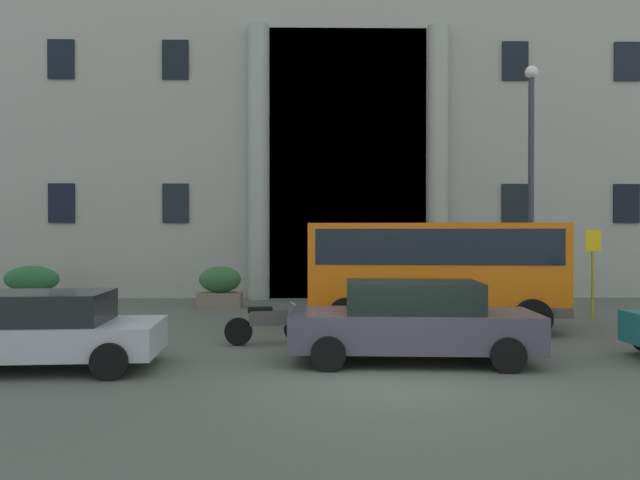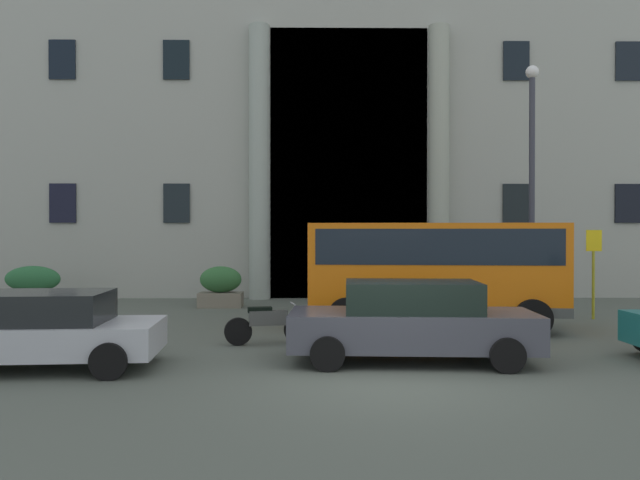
{
  "view_description": "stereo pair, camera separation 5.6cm",
  "coord_description": "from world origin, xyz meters",
  "px_view_note": "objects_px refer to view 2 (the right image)",
  "views": [
    {
      "loc": [
        -1.3,
        -10.26,
        2.41
      ],
      "look_at": [
        -1.09,
        4.61,
        2.27
      ],
      "focal_mm": 34.76,
      "sensor_mm": 36.0,
      "label": 1
    },
    {
      "loc": [
        -1.25,
        -10.26,
        2.41
      ],
      "look_at": [
        -1.09,
        4.61,
        2.27
      ],
      "focal_mm": 34.76,
      "sensor_mm": 36.0,
      "label": 2
    }
  ],
  "objects_px": {
    "hedge_planter_entrance_right": "(221,287)",
    "motorcycle_near_kerb": "(12,326)",
    "bus_stop_sign": "(594,264)",
    "motorcycle_far_end": "(266,324)",
    "hedge_planter_west": "(33,287)",
    "orange_minibus": "(434,266)",
    "parked_coupe_end": "(44,330)",
    "lamppost_plaza_centre": "(532,169)",
    "parked_hatchback_near": "(412,321)",
    "hedge_planter_far_east": "(410,284)"
  },
  "relations": [
    {
      "from": "hedge_planter_entrance_right",
      "to": "motorcycle_near_kerb",
      "type": "bearing_deg",
      "value": -115.04
    },
    {
      "from": "bus_stop_sign",
      "to": "motorcycle_far_end",
      "type": "relative_size",
      "value": 1.34
    },
    {
      "from": "hedge_planter_west",
      "to": "orange_minibus",
      "type": "bearing_deg",
      "value": -21.84
    },
    {
      "from": "hedge_planter_entrance_right",
      "to": "hedge_planter_west",
      "type": "xyz_separation_m",
      "value": [
        -6.32,
        0.28,
        0.0
      ]
    },
    {
      "from": "hedge_planter_entrance_right",
      "to": "motorcycle_near_kerb",
      "type": "relative_size",
      "value": 0.72
    },
    {
      "from": "motorcycle_far_end",
      "to": "parked_coupe_end",
      "type": "bearing_deg",
      "value": -158.8
    },
    {
      "from": "hedge_planter_entrance_right",
      "to": "hedge_planter_west",
      "type": "height_order",
      "value": "hedge_planter_west"
    },
    {
      "from": "lamppost_plaza_centre",
      "to": "parked_hatchback_near",
      "type": "bearing_deg",
      "value": -123.29
    },
    {
      "from": "parked_coupe_end",
      "to": "hedge_planter_far_east",
      "type": "bearing_deg",
      "value": 46.41
    },
    {
      "from": "hedge_planter_entrance_right",
      "to": "parked_hatchback_near",
      "type": "xyz_separation_m",
      "value": [
        4.92,
        -8.83,
        0.12
      ]
    },
    {
      "from": "hedge_planter_entrance_right",
      "to": "parked_coupe_end",
      "type": "distance_m",
      "value": 9.55
    },
    {
      "from": "orange_minibus",
      "to": "parked_hatchback_near",
      "type": "relative_size",
      "value": 1.37
    },
    {
      "from": "hedge_planter_west",
      "to": "lamppost_plaza_centre",
      "type": "bearing_deg",
      "value": -5.68
    },
    {
      "from": "motorcycle_near_kerb",
      "to": "lamppost_plaza_centre",
      "type": "height_order",
      "value": "lamppost_plaza_centre"
    },
    {
      "from": "parked_hatchback_near",
      "to": "motorcycle_near_kerb",
      "type": "bearing_deg",
      "value": 172.25
    },
    {
      "from": "bus_stop_sign",
      "to": "motorcycle_near_kerb",
      "type": "distance_m",
      "value": 15.0
    },
    {
      "from": "orange_minibus",
      "to": "hedge_planter_west",
      "type": "relative_size",
      "value": 3.32
    },
    {
      "from": "parked_coupe_end",
      "to": "hedge_planter_west",
      "type": "bearing_deg",
      "value": 111.66
    },
    {
      "from": "hedge_planter_entrance_right",
      "to": "hedge_planter_far_east",
      "type": "distance_m",
      "value": 6.3
    },
    {
      "from": "hedge_planter_far_east",
      "to": "bus_stop_sign",
      "type": "bearing_deg",
      "value": -34.63
    },
    {
      "from": "hedge_planter_west",
      "to": "parked_hatchback_near",
      "type": "relative_size",
      "value": 0.41
    },
    {
      "from": "bus_stop_sign",
      "to": "parked_coupe_end",
      "type": "distance_m",
      "value": 14.26
    },
    {
      "from": "orange_minibus",
      "to": "motorcycle_near_kerb",
      "type": "distance_m",
      "value": 9.89
    },
    {
      "from": "bus_stop_sign",
      "to": "parked_hatchback_near",
      "type": "relative_size",
      "value": 0.54
    },
    {
      "from": "hedge_planter_entrance_right",
      "to": "parked_hatchback_near",
      "type": "height_order",
      "value": "parked_hatchback_near"
    },
    {
      "from": "hedge_planter_far_east",
      "to": "motorcycle_near_kerb",
      "type": "xyz_separation_m",
      "value": [
        -9.66,
        -7.42,
        -0.27
      ]
    },
    {
      "from": "motorcycle_near_kerb",
      "to": "hedge_planter_entrance_right",
      "type": "bearing_deg",
      "value": 79.29
    },
    {
      "from": "orange_minibus",
      "to": "bus_stop_sign",
      "type": "height_order",
      "value": "orange_minibus"
    },
    {
      "from": "hedge_planter_entrance_right",
      "to": "hedge_planter_west",
      "type": "distance_m",
      "value": 6.33
    },
    {
      "from": "parked_coupe_end",
      "to": "motorcycle_far_end",
      "type": "xyz_separation_m",
      "value": [
        3.78,
        2.44,
        -0.25
      ]
    },
    {
      "from": "motorcycle_far_end",
      "to": "lamppost_plaza_centre",
      "type": "xyz_separation_m",
      "value": [
        7.82,
        5.62,
        3.99
      ]
    },
    {
      "from": "hedge_planter_entrance_right",
      "to": "parked_coupe_end",
      "type": "height_order",
      "value": "parked_coupe_end"
    },
    {
      "from": "orange_minibus",
      "to": "hedge_planter_entrance_right",
      "type": "bearing_deg",
      "value": 147.93
    },
    {
      "from": "hedge_planter_far_east",
      "to": "hedge_planter_west",
      "type": "distance_m",
      "value": 12.61
    },
    {
      "from": "bus_stop_sign",
      "to": "hedge_planter_far_east",
      "type": "relative_size",
      "value": 1.48
    },
    {
      "from": "orange_minibus",
      "to": "motorcycle_near_kerb",
      "type": "height_order",
      "value": "orange_minibus"
    },
    {
      "from": "orange_minibus",
      "to": "parked_hatchback_near",
      "type": "bearing_deg",
      "value": -100.97
    },
    {
      "from": "orange_minibus",
      "to": "hedge_planter_far_east",
      "type": "bearing_deg",
      "value": 93.6
    },
    {
      "from": "bus_stop_sign",
      "to": "lamppost_plaza_centre",
      "type": "height_order",
      "value": "lamppost_plaza_centre"
    },
    {
      "from": "bus_stop_sign",
      "to": "parked_hatchback_near",
      "type": "bearing_deg",
      "value": -136.43
    },
    {
      "from": "hedge_planter_entrance_right",
      "to": "parked_coupe_end",
      "type": "bearing_deg",
      "value": -100.53
    },
    {
      "from": "orange_minibus",
      "to": "parked_hatchback_near",
      "type": "distance_m",
      "value": 4.37
    },
    {
      "from": "hedge_planter_west",
      "to": "motorcycle_near_kerb",
      "type": "height_order",
      "value": "hedge_planter_west"
    },
    {
      "from": "bus_stop_sign",
      "to": "lamppost_plaza_centre",
      "type": "relative_size",
      "value": 0.33
    },
    {
      "from": "orange_minibus",
      "to": "lamppost_plaza_centre",
      "type": "height_order",
      "value": "lamppost_plaza_centre"
    },
    {
      "from": "hedge_planter_entrance_right",
      "to": "lamppost_plaza_centre",
      "type": "distance_m",
      "value": 10.64
    },
    {
      "from": "parked_coupe_end",
      "to": "motorcycle_far_end",
      "type": "distance_m",
      "value": 4.51
    },
    {
      "from": "orange_minibus",
      "to": "hedge_planter_far_east",
      "type": "distance_m",
      "value": 4.99
    },
    {
      "from": "parked_hatchback_near",
      "to": "lamppost_plaza_centre",
      "type": "bearing_deg",
      "value": 59.99
    },
    {
      "from": "motorcycle_far_end",
      "to": "lamppost_plaza_centre",
      "type": "distance_m",
      "value": 10.42
    }
  ]
}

